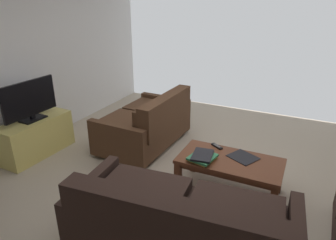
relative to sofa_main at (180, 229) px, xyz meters
name	(u,v)px	position (x,y,z in m)	size (l,w,h in m)	color
ground_plane	(193,192)	(0.26, -0.97, -0.37)	(5.29, 5.87, 0.01)	tan
wall_right	(9,57)	(2.90, -0.97, 0.93)	(0.12, 5.87, 2.59)	silver
sofa_main	(180,229)	(0.00, 0.00, 0.00)	(1.82, 0.98, 0.83)	black
loveseat_near	(148,123)	(1.28, -1.78, -0.02)	(0.93, 1.44, 0.80)	black
coffee_table	(230,165)	(-0.09, -1.15, -0.02)	(1.11, 0.57, 0.41)	brown
tv_stand	(36,137)	(2.52, -0.86, -0.11)	(0.42, 1.01, 0.52)	#D8C666
flat_tv	(29,100)	(2.52, -0.86, 0.43)	(0.21, 0.80, 0.53)	black
book_stack	(202,157)	(0.18, -1.01, 0.08)	(0.31, 0.33, 0.07)	#E0CC4C
tv_remote	(217,146)	(0.13, -1.37, 0.06)	(0.16, 0.12, 0.02)	black
loose_magazine	(243,157)	(-0.21, -1.25, 0.05)	(0.25, 0.28, 0.01)	black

